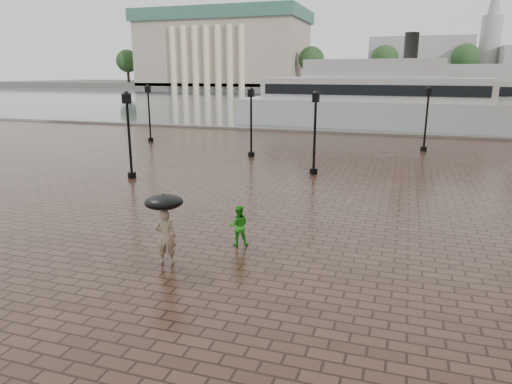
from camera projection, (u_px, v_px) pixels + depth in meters
ground at (118, 265)px, 13.29m from camera, size 300.00×300.00×0.00m
harbour_water at (371, 99)px, 97.85m from camera, size 240.00×240.00×0.00m
quay_edge at (319, 132)px, 42.70m from camera, size 80.00×0.60×0.30m
far_shore at (386, 86)px, 160.10m from camera, size 300.00×60.00×2.00m
museum at (224, 47)px, 159.24m from camera, size 57.00×32.50×26.00m
far_trees at (385, 59)px, 137.74m from camera, size 188.00×8.00×13.50m
street_lamps at (255, 122)px, 29.36m from camera, size 21.44×14.44×4.40m
adult_pedestrian at (166, 237)px, 13.21m from camera, size 0.70×0.57×1.65m
child_pedestrian at (239, 226)px, 14.65m from camera, size 0.77×0.68×1.33m
ferry_near at (373, 100)px, 46.50m from camera, size 28.36×8.85×9.16m
ferry_far at (492, 100)px, 48.92m from camera, size 26.82×10.15×8.58m
umbrella at (164, 202)px, 12.94m from camera, size 1.10×1.10×1.13m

